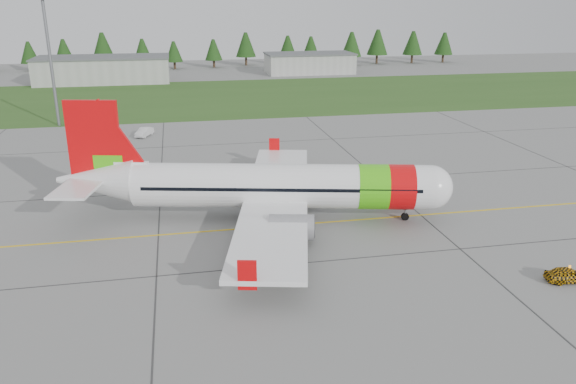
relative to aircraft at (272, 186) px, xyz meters
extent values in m
plane|color=gray|center=(4.34, -9.98, -3.26)|extent=(320.00, 320.00, 0.00)
cylinder|color=white|center=(0.89, -0.21, 0.05)|extent=(27.96, 10.31, 4.16)
sphere|color=white|center=(14.40, -3.33, 0.05)|extent=(4.16, 4.16, 4.16)
cone|color=white|center=(-16.26, 3.76, 0.42)|extent=(8.21, 5.74, 4.16)
cube|color=black|center=(14.71, -3.40, 0.42)|extent=(2.29, 3.09, 0.60)
cylinder|color=#4BD10F|center=(9.20, -2.13, 0.05)|extent=(3.66, 4.76, 4.24)
cylinder|color=red|center=(11.70, -2.71, 0.05)|extent=(3.24, 4.66, 4.24)
cube|color=white|center=(0.37, -0.08, -1.13)|extent=(13.41, 34.59, 0.38)
cube|color=red|center=(3.15, 16.68, -0.54)|extent=(1.29, 0.48, 2.13)
cube|color=red|center=(-4.50, -16.37, -0.54)|extent=(1.29, 0.48, 2.13)
cylinder|color=gray|center=(3.25, 5.27, -1.71)|extent=(4.25, 3.05, 2.24)
cylinder|color=gray|center=(0.60, -6.16, -1.71)|extent=(4.25, 3.05, 2.24)
cube|color=red|center=(-16.06, 3.71, 3.99)|extent=(4.87, 1.48, 8.11)
cube|color=#4BD10F|center=(-14.91, 3.45, 1.65)|extent=(2.80, 1.06, 2.56)
cube|color=white|center=(-16.78, 3.88, 0.69)|extent=(6.09, 12.72, 0.23)
cylinder|color=slate|center=(12.32, -2.85, -2.52)|extent=(0.19, 0.19, 1.49)
cylinder|color=black|center=(12.32, -2.85, -2.90)|extent=(0.77, 0.45, 0.73)
cylinder|color=slate|center=(0.00, 3.07, -2.25)|extent=(0.23, 0.23, 2.03)
cylinder|color=black|center=(-0.41, 3.16, -2.71)|extent=(1.19, 0.72, 1.11)
cylinder|color=slate|center=(-1.35, -2.76, -2.25)|extent=(0.23, 0.23, 2.03)
cylinder|color=black|center=(-1.76, -2.66, -2.71)|extent=(1.19, 0.72, 1.11)
imported|color=#E5A40C|center=(19.39, -16.87, -1.59)|extent=(1.31, 1.49, 3.35)
imported|color=silver|center=(-13.44, 37.43, -1.23)|extent=(1.83, 1.79, 4.06)
cube|color=#30561E|center=(4.34, 72.02, -3.25)|extent=(320.00, 50.00, 0.03)
cube|color=gold|center=(4.34, -1.98, -3.25)|extent=(120.00, 0.25, 0.02)
cube|color=#A8A8A3|center=(-25.66, 100.02, -0.26)|extent=(32.00, 14.00, 6.00)
cube|color=#A8A8A3|center=(29.34, 108.02, -0.66)|extent=(24.00, 12.00, 5.20)
cylinder|color=slate|center=(-27.66, 48.02, 6.74)|extent=(0.50, 0.50, 20.00)
camera|label=1|loc=(-8.36, -49.37, 16.68)|focal=35.00mm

